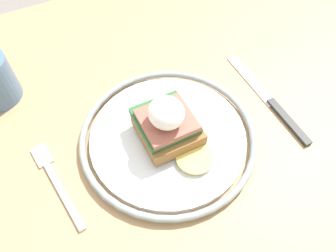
{
  "coord_description": "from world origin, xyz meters",
  "views": [
    {
      "loc": [
        -0.1,
        -0.24,
        1.16
      ],
      "look_at": [
        0.02,
        -0.01,
        0.79
      ],
      "focal_mm": 35.0,
      "sensor_mm": 36.0,
      "label": 1
    }
  ],
  "objects_px": {
    "fork": "(56,180)",
    "knife": "(273,104)",
    "plate": "(168,137)",
    "sandwich": "(168,124)"
  },
  "relations": [
    {
      "from": "plate",
      "to": "sandwich",
      "type": "relative_size",
      "value": 2.15
    },
    {
      "from": "plate",
      "to": "knife",
      "type": "relative_size",
      "value": 1.25
    },
    {
      "from": "plate",
      "to": "fork",
      "type": "height_order",
      "value": "plate"
    },
    {
      "from": "plate",
      "to": "fork",
      "type": "distance_m",
      "value": 0.17
    },
    {
      "from": "plate",
      "to": "sandwich",
      "type": "distance_m",
      "value": 0.04
    },
    {
      "from": "sandwich",
      "to": "fork",
      "type": "distance_m",
      "value": 0.17
    },
    {
      "from": "plate",
      "to": "fork",
      "type": "bearing_deg",
      "value": 177.05
    },
    {
      "from": "fork",
      "to": "knife",
      "type": "xyz_separation_m",
      "value": [
        0.35,
        -0.03,
        0.0
      ]
    },
    {
      "from": "fork",
      "to": "knife",
      "type": "distance_m",
      "value": 0.35
    },
    {
      "from": "knife",
      "to": "plate",
      "type": "bearing_deg",
      "value": 174.84
    }
  ]
}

